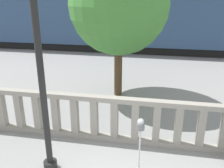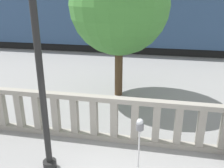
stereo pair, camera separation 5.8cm
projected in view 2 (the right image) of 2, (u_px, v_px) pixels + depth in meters
balustrade at (124, 120)px, 7.09m from camera, size 12.15×0.24×1.38m
lamppost at (38, 49)px, 5.18m from camera, size 0.38×0.38×5.28m
parking_meter at (140, 129)px, 5.79m from camera, size 0.18×0.18×1.40m
train_near at (82, 21)px, 18.42m from camera, size 22.85×2.78×4.57m
train_far at (208, 10)px, 28.79m from camera, size 20.95×2.83×4.54m
tree_left at (119, 5)px, 9.36m from camera, size 3.80×3.80×5.56m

